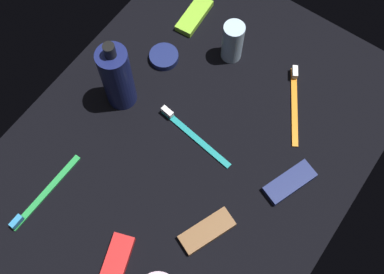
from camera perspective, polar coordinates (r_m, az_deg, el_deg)
The scene contains 11 objects.
ground_plane at distance 95.84cm, azimuth 0.00°, elevation -0.85°, with size 84.00×64.00×1.20cm, color black.
lotion_bottle at distance 93.73cm, azimuth -8.84°, elevation 7.19°, with size 6.02×6.02×18.79cm.
deodorant_stick at distance 101.20cm, azimuth 4.88°, elevation 11.27°, with size 4.42×4.42×9.89cm, color silver.
toothbrush_teal at distance 95.47cm, azimuth -0.19°, elevation 0.48°, with size 3.51×18.00×2.10cm.
toothbrush_green at distance 95.37cm, azimuth -17.50°, elevation -6.73°, with size 18.02×1.58×2.10cm.
toothbrush_orange at distance 100.87cm, azimuth 12.16°, elevation 4.26°, with size 15.96×10.45×2.10cm.
snack_bar_lime at distance 110.04cm, azimuth 0.28°, elevation 14.30°, with size 10.40×4.00×1.50cm, color #8CD133.
snack_bar_brown at distance 89.28cm, azimuth 1.79°, elevation -11.17°, with size 10.40×4.00×1.50cm, color brown.
snack_bar_red at distance 89.26cm, azimuth -9.11°, elevation -14.70°, with size 10.40×4.00×1.50cm, color red.
snack_bar_navy at distance 93.54cm, azimuth 11.59°, elevation -5.33°, with size 10.40×4.00×1.50cm, color navy.
cream_tin_left at distance 103.96cm, azimuth -3.38°, elevation 9.55°, with size 6.28×6.28×1.56cm, color navy.
Camera 1 is at (-29.71, -21.15, 88.03)cm, focal length 44.61 mm.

